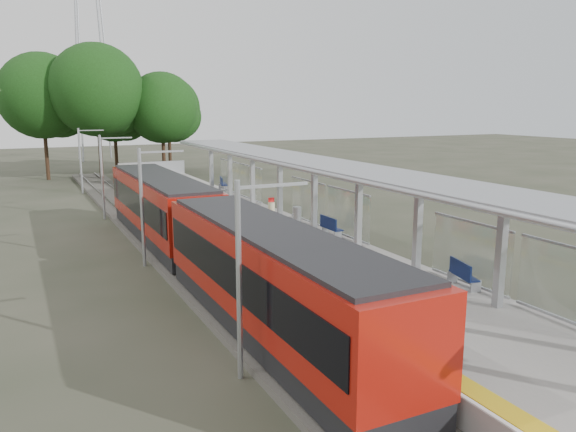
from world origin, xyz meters
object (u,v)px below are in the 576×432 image
object	(u,v)px
train	(202,232)
bench_near	(462,274)
info_pillar_far	(271,215)
litter_bin	(297,215)
bench_mid	(330,226)
bench_far	(223,183)

from	to	relation	value
train	bench_near	world-z (taller)	train
bench_near	info_pillar_far	size ratio (longest dim) A/B	0.94
train	info_pillar_far	bearing A→B (deg)	38.25
bench_near	litter_bin	xyz separation A→B (m)	(-0.29, 12.03, -0.04)
train	bench_mid	world-z (taller)	train
bench_far	litter_bin	xyz separation A→B (m)	(-0.57, -13.35, -0.05)
litter_bin	bench_far	bearing A→B (deg)	87.54
bench_near	litter_bin	bearing A→B (deg)	106.03
bench_near	bench_mid	world-z (taller)	bench_mid
train	litter_bin	xyz separation A→B (m)	(6.54, 4.11, -0.58)
bench_near	info_pillar_far	bearing A→B (deg)	113.77
info_pillar_far	bench_far	bearing A→B (deg)	83.48
info_pillar_far	litter_bin	distance (m)	1.63
bench_near	bench_far	size ratio (longest dim) A/B	0.99
train	litter_bin	bearing A→B (deg)	32.12
bench_near	info_pillar_far	xyz separation A→B (m)	(-1.89, 11.81, 0.17)
info_pillar_far	litter_bin	xyz separation A→B (m)	(1.61, 0.22, -0.21)
litter_bin	bench_near	bearing A→B (deg)	-88.64
train	bench_far	distance (m)	18.86
train	litter_bin	distance (m)	7.74
bench_near	bench_mid	xyz separation A→B (m)	(-0.24, 8.64, 0.02)
bench_far	train	bearing A→B (deg)	-98.42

